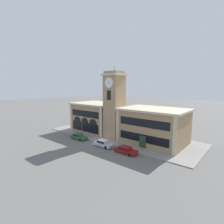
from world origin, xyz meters
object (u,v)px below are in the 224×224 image
(parked_car_far, at_px, (126,150))
(street_lamp, at_px, (82,123))
(parked_car_mid, at_px, (103,143))
(parked_car_near, at_px, (79,136))
(bollard, at_px, (101,140))

(parked_car_far, bearing_deg, street_lamp, 173.19)
(parked_car_mid, distance_m, parked_car_far, 5.89)
(parked_car_far, xyz_separation_m, street_lamp, (-15.08, 1.85, 2.96))
(street_lamp, bearing_deg, parked_car_near, -64.12)
(parked_car_near, height_order, parked_car_far, same)
(parked_car_mid, bearing_deg, bollard, 145.21)
(parked_car_near, distance_m, parked_car_mid, 8.29)
(parked_car_mid, distance_m, bollard, 2.80)
(parked_car_near, xyz_separation_m, bollard, (6.00, 1.60, -0.02))
(parked_car_near, height_order, street_lamp, street_lamp)
(street_lamp, relative_size, bollard, 4.95)
(parked_car_mid, bearing_deg, parked_car_near, -179.81)
(parked_car_far, height_order, street_lamp, street_lamp)
(parked_car_mid, height_order, street_lamp, street_lamp)
(parked_car_far, xyz_separation_m, bollard, (-8.18, 1.60, -0.02))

